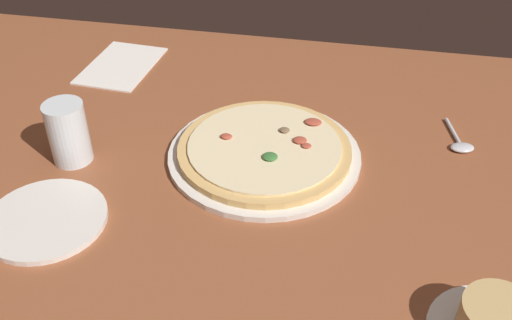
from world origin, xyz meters
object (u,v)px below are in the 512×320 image
Objects in this scene: side_plate at (46,219)px; water_glass at (69,136)px; pizza_main at (265,151)px; paper_menu at (121,65)px; spoon at (460,143)px.

water_glass is at bearing -79.69° from side_plate.
pizza_main is 1.81× the size of side_plate.
water_glass is 32.66cm from paper_menu.
spoon is (-67.49, 15.63, 0.31)cm from paper_menu.
paper_menu is at bearing -82.19° from water_glass.
water_glass reaches higher than spoon.
pizza_main is at bearing 148.21° from paper_menu.
pizza_main reaches higher than side_plate.
side_plate is 47.55cm from paper_menu.
pizza_main is 3.05× the size of water_glass.
water_glass is at bearing 12.07° from pizza_main.
pizza_main is 33.60cm from spoon.
side_plate is (-2.72, 14.96, -4.14)cm from water_glass.
side_plate reaches higher than paper_menu.
water_glass reaches higher than side_plate.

